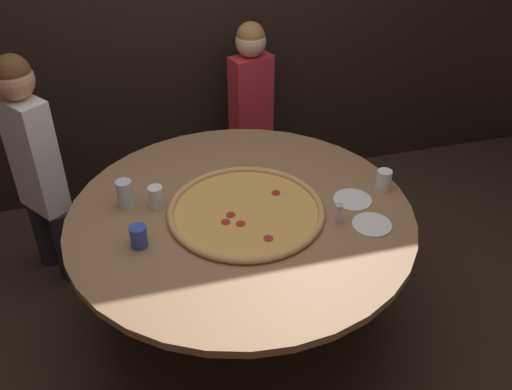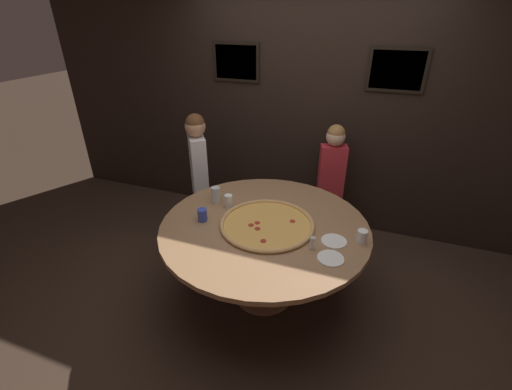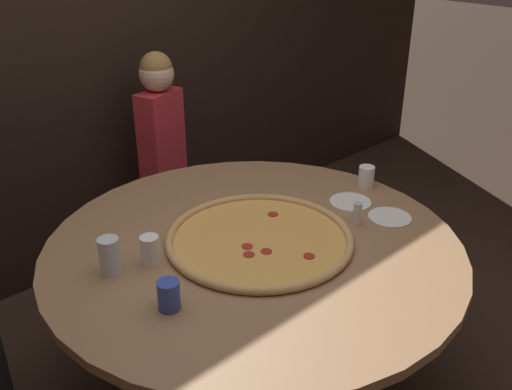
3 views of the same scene
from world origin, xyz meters
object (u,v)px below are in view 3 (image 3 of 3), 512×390
giant_pizza (259,238)px  white_plate_left_side (390,217)px  drink_cup_beside_pizza (110,256)px  diner_far_right (162,148)px  white_plate_right_side (350,202)px  condiment_shaker (357,213)px  drink_cup_centre_back (366,177)px  dining_table (254,268)px  drink_cup_near_right (169,295)px  drink_cup_front_edge (150,250)px

giant_pizza → white_plate_left_side: giant_pizza is taller
drink_cup_beside_pizza → diner_far_right: bearing=47.3°
white_plate_right_side → condiment_shaker: size_ratio=1.93×
drink_cup_centre_back → condiment_shaker: bearing=-148.4°
dining_table → white_plate_right_side: white_plate_right_side is taller
dining_table → drink_cup_centre_back: bearing=1.0°
dining_table → giant_pizza: giant_pizza is taller
drink_cup_near_right → white_plate_left_side: size_ratio=0.56×
drink_cup_beside_pizza → drink_cup_centre_back: (1.26, -0.19, -0.02)m
dining_table → drink_cup_near_right: drink_cup_near_right is taller
condiment_shaker → diner_far_right: (-0.07, 1.32, -0.07)m
drink_cup_centre_back → diner_far_right: bearing=109.3°
drink_cup_beside_pizza → white_plate_right_side: bearing=-12.8°
diner_far_right → drink_cup_beside_pizza: bearing=30.2°
drink_cup_centre_back → white_plate_left_side: (-0.18, -0.26, -0.05)m
drink_cup_near_right → white_plate_left_side: (1.05, -0.13, -0.05)m
dining_table → white_plate_left_side: size_ratio=9.01×
giant_pizza → drink_cup_beside_pizza: bearing=159.1°
drink_cup_beside_pizza → diner_far_right: (0.87, 0.94, -0.09)m
drink_cup_near_right → condiment_shaker: drink_cup_near_right is taller
drink_cup_centre_back → white_plate_left_side: size_ratio=0.56×
condiment_shaker → white_plate_left_side: bearing=-25.0°
drink_cup_front_edge → white_plate_right_side: size_ratio=0.60×
condiment_shaker → white_plate_right_side: bearing=46.3°
drink_cup_near_right → condiment_shaker: 0.91m
drink_cup_near_right → white_plate_right_side: drink_cup_near_right is taller
drink_cup_front_edge → condiment_shaker: drink_cup_front_edge is taller
drink_cup_front_edge → drink_cup_centre_back: (1.12, -0.14, -0.00)m
dining_table → condiment_shaker: 0.49m
dining_table → drink_cup_front_edge: size_ratio=14.80×
drink_cup_beside_pizza → white_plate_right_side: drink_cup_beside_pizza is taller
drink_cup_beside_pizza → drink_cup_near_right: drink_cup_beside_pizza is taller
drink_cup_front_edge → diner_far_right: (0.73, 0.98, -0.08)m
dining_table → drink_cup_front_edge: 0.45m
drink_cup_near_right → white_plate_right_side: (1.04, 0.07, -0.05)m
drink_cup_front_edge → white_plate_right_side: (0.93, -0.20, -0.05)m
drink_cup_near_right → drink_cup_front_edge: bearing=68.3°
dining_table → white_plate_left_side: (0.56, -0.25, 0.13)m
giant_pizza → drink_cup_beside_pizza: drink_cup_beside_pizza is taller
giant_pizza → white_plate_left_side: size_ratio=4.08×
drink_cup_front_edge → drink_cup_near_right: bearing=-111.7°
dining_table → drink_cup_near_right: bearing=-166.5°
drink_cup_front_edge → dining_table: bearing=-22.2°
drink_cup_beside_pizza → giant_pizza: bearing=-20.9°
condiment_shaker → diner_far_right: 1.32m
dining_table → giant_pizza: size_ratio=2.21×
white_plate_left_side → diner_far_right: diner_far_right is taller
white_plate_left_side → diner_far_right: bearing=98.8°
white_plate_left_side → condiment_shaker: bearing=155.0°
drink_cup_near_right → white_plate_left_side: drink_cup_near_right is taller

